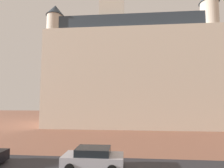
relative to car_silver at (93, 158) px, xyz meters
The scene contains 2 objects.
landmark_building 24.47m from the car_silver, 83.17° to the left, with size 29.90×15.08×37.79m.
car_silver is the anchor object (origin of this frame).
Camera 1 is at (1.49, -1.52, 4.81)m, focal length 27.50 mm.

